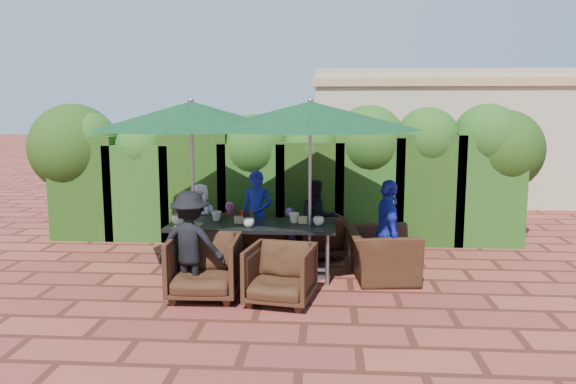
# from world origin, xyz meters

# --- Properties ---
(ground) EXTENTS (80.00, 80.00, 0.00)m
(ground) POSITION_xyz_m (0.00, 0.00, 0.00)
(ground) COLOR brown
(ground) RESTS_ON ground
(dining_table) EXTENTS (2.28, 0.90, 0.75)m
(dining_table) POSITION_xyz_m (-0.23, 0.01, 0.67)
(dining_table) COLOR black
(dining_table) RESTS_ON ground
(umbrella_left) EXTENTS (2.73, 2.73, 2.46)m
(umbrella_left) POSITION_xyz_m (-1.03, -0.04, 2.21)
(umbrella_left) COLOR gray
(umbrella_left) RESTS_ON ground
(umbrella_right) EXTENTS (2.98, 2.98, 2.46)m
(umbrella_right) POSITION_xyz_m (0.56, 0.02, 2.21)
(umbrella_right) COLOR gray
(umbrella_right) RESTS_ON ground
(chair_far_left) EXTENTS (1.01, 0.98, 0.82)m
(chair_far_left) POSITION_xyz_m (-0.97, 1.03, 0.41)
(chair_far_left) COLOR black
(chair_far_left) RESTS_ON ground
(chair_far_mid) EXTENTS (0.81, 0.77, 0.75)m
(chair_far_mid) POSITION_xyz_m (-0.16, 0.91, 0.38)
(chair_far_mid) COLOR black
(chair_far_mid) RESTS_ON ground
(chair_far_right) EXTENTS (0.92, 0.89, 0.75)m
(chair_far_right) POSITION_xyz_m (0.66, 1.08, 0.38)
(chair_far_right) COLOR black
(chair_far_right) RESTS_ON ground
(chair_near_left) EXTENTS (0.85, 0.80, 0.86)m
(chair_near_left) POSITION_xyz_m (-0.70, -0.91, 0.43)
(chair_near_left) COLOR black
(chair_near_left) RESTS_ON ground
(chair_near_right) EXTENTS (0.87, 0.84, 0.78)m
(chair_near_right) POSITION_xyz_m (0.24, -1.04, 0.39)
(chair_near_right) COLOR black
(chair_near_right) RESTS_ON ground
(chair_end_right) EXTENTS (0.78, 1.11, 0.91)m
(chair_end_right) POSITION_xyz_m (1.54, 0.03, 0.46)
(chair_end_right) COLOR black
(chair_end_right) RESTS_ON ground
(adult_far_left) EXTENTS (0.58, 0.35, 1.16)m
(adult_far_left) POSITION_xyz_m (-1.18, 0.95, 0.58)
(adult_far_left) COLOR white
(adult_far_left) RESTS_ON ground
(adult_far_mid) EXTENTS (0.57, 0.50, 1.37)m
(adult_far_mid) POSITION_xyz_m (-0.29, 0.96, 0.69)
(adult_far_mid) COLOR #1C269C
(adult_far_mid) RESTS_ON ground
(adult_far_right) EXTENTS (0.67, 0.51, 1.23)m
(adult_far_right) POSITION_xyz_m (0.64, 1.01, 0.61)
(adult_far_right) COLOR black
(adult_far_right) RESTS_ON ground
(adult_near_left) EXTENTS (0.88, 0.47, 1.33)m
(adult_near_left) POSITION_xyz_m (-0.87, -0.89, 0.66)
(adult_near_left) COLOR black
(adult_near_left) RESTS_ON ground
(adult_end_right) EXTENTS (0.50, 0.85, 1.38)m
(adult_end_right) POSITION_xyz_m (1.61, -0.06, 0.69)
(adult_end_right) COLOR #1C269C
(adult_end_right) RESTS_ON ground
(child_left) EXTENTS (0.33, 0.28, 0.86)m
(child_left) POSITION_xyz_m (-0.73, 1.08, 0.43)
(child_left) COLOR #DF4F88
(child_left) RESTS_ON ground
(child_right) EXTENTS (0.35, 0.32, 0.79)m
(child_right) POSITION_xyz_m (0.23, 1.01, 0.40)
(child_right) COLOR #9955B9
(child_right) RESTS_ON ground
(pedestrian_a) EXTENTS (1.64, 0.69, 1.71)m
(pedestrian_a) POSITION_xyz_m (1.53, 4.14, 0.86)
(pedestrian_a) COLOR #28924B
(pedestrian_a) RESTS_ON ground
(pedestrian_b) EXTENTS (1.08, 0.99, 1.93)m
(pedestrian_b) POSITION_xyz_m (2.24, 4.26, 0.97)
(pedestrian_b) COLOR #DF4F88
(pedestrian_b) RESTS_ON ground
(pedestrian_c) EXTENTS (1.08, 1.11, 1.67)m
(pedestrian_c) POSITION_xyz_m (3.68, 4.19, 0.83)
(pedestrian_c) COLOR gray
(pedestrian_c) RESTS_ON ground
(cup_a) EXTENTS (0.17, 0.17, 0.14)m
(cup_a) POSITION_xyz_m (-1.23, -0.15, 0.82)
(cup_a) COLOR beige
(cup_a) RESTS_ON dining_table
(cup_b) EXTENTS (0.14, 0.14, 0.14)m
(cup_b) POSITION_xyz_m (-0.76, 0.17, 0.82)
(cup_b) COLOR beige
(cup_b) RESTS_ON dining_table
(cup_c) EXTENTS (0.15, 0.15, 0.12)m
(cup_c) POSITION_xyz_m (-0.25, -0.22, 0.81)
(cup_c) COLOR beige
(cup_c) RESTS_ON dining_table
(cup_d) EXTENTS (0.15, 0.15, 0.14)m
(cup_d) POSITION_xyz_m (0.34, 0.11, 0.82)
(cup_d) COLOR beige
(cup_d) RESTS_ON dining_table
(cup_e) EXTENTS (0.15, 0.15, 0.12)m
(cup_e) POSITION_xyz_m (0.68, -0.04, 0.81)
(cup_e) COLOR beige
(cup_e) RESTS_ON dining_table
(ketchup_bottle) EXTENTS (0.04, 0.04, 0.17)m
(ketchup_bottle) POSITION_xyz_m (-0.38, 0.09, 0.83)
(ketchup_bottle) COLOR #B20C0A
(ketchup_bottle) RESTS_ON dining_table
(sauce_bottle) EXTENTS (0.04, 0.04, 0.17)m
(sauce_bottle) POSITION_xyz_m (-0.24, 0.06, 0.83)
(sauce_bottle) COLOR #4C230C
(sauce_bottle) RESTS_ON dining_table
(serving_tray) EXTENTS (0.35, 0.25, 0.02)m
(serving_tray) POSITION_xyz_m (-1.07, -0.18, 0.76)
(serving_tray) COLOR #A47C4F
(serving_tray) RESTS_ON dining_table
(number_block_left) EXTENTS (0.12, 0.06, 0.10)m
(number_block_left) POSITION_xyz_m (-0.42, 0.01, 0.80)
(number_block_left) COLOR tan
(number_block_left) RESTS_ON dining_table
(number_block_right) EXTENTS (0.12, 0.06, 0.10)m
(number_block_right) POSITION_xyz_m (0.46, 0.06, 0.80)
(number_block_right) COLOR tan
(number_block_right) RESTS_ON dining_table
(hedge_wall) EXTENTS (9.10, 1.60, 2.40)m
(hedge_wall) POSITION_xyz_m (-0.03, 2.32, 1.31)
(hedge_wall) COLOR #19330E
(hedge_wall) RESTS_ON ground
(building) EXTENTS (6.20, 3.08, 3.20)m
(building) POSITION_xyz_m (3.50, 6.99, 1.61)
(building) COLOR tan
(building) RESTS_ON ground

